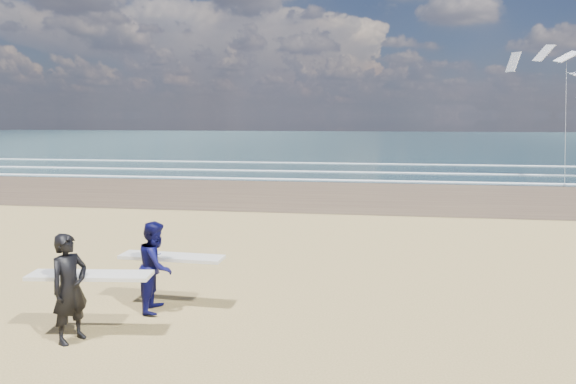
# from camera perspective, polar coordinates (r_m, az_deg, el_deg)

# --- Properties ---
(ocean) EXTENTS (220.00, 100.00, 0.02)m
(ocean) POSITION_cam_1_polar(r_m,az_deg,el_deg) (81.87, 18.74, 5.28)
(ocean) COLOR #193138
(ocean) RESTS_ON ground
(surfer_near) EXTENTS (2.24, 1.15, 1.95)m
(surfer_near) POSITION_cam_1_polar(r_m,az_deg,el_deg) (9.91, -22.88, -9.66)
(surfer_near) COLOR black
(surfer_near) RESTS_ON ground
(surfer_far) EXTENTS (2.22, 1.15, 1.85)m
(surfer_far) POSITION_cam_1_polar(r_m,az_deg,el_deg) (10.90, -14.33, -7.91)
(surfer_far) COLOR #0B0C42
(surfer_far) RESTS_ON ground
(kite_1) EXTENTS (6.21, 4.78, 8.78)m
(kite_1) POSITION_cam_1_polar(r_m,az_deg,el_deg) (35.47, 28.50, 9.18)
(kite_1) COLOR slate
(kite_1) RESTS_ON ground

